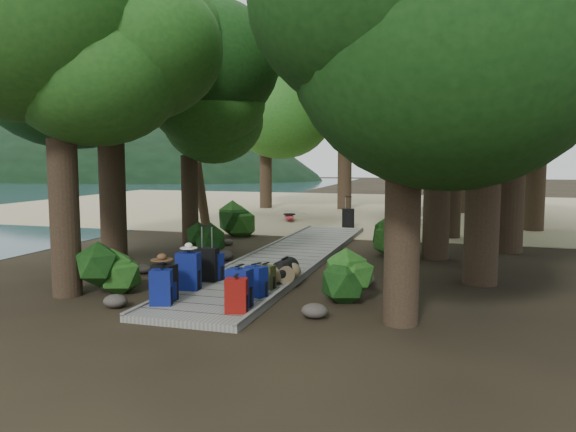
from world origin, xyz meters
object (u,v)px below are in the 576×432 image
(backpack_left_c, at_px, (188,269))
(backpack_right_b, at_px, (239,286))
(backpack_right_a, at_px, (236,294))
(kayak, at_px, (289,216))
(backpack_left_a, at_px, (161,285))
(backpack_left_d, at_px, (212,265))
(suitcase_on_boardwalk, at_px, (207,264))
(lone_suitcase_on_sand, at_px, (348,218))
(backpack_right_d, at_px, (266,276))
(duffel_right_khaki, at_px, (284,273))
(sun_lounger, at_px, (429,214))
(backpack_left_b, at_px, (165,280))
(backpack_right_c, at_px, (256,280))
(duffel_right_black, at_px, (285,269))

(backpack_left_c, height_order, backpack_right_b, backpack_left_c)
(backpack_right_a, height_order, kayak, backpack_right_a)
(backpack_left_a, bearing_deg, backpack_left_d, 72.40)
(suitcase_on_boardwalk, xyz_separation_m, lone_suitcase_on_sand, (1.00, 10.22, -0.09))
(backpack_right_b, height_order, suitcase_on_boardwalk, backpack_right_b)
(backpack_right_d, relative_size, duffel_right_khaki, 0.93)
(sun_lounger, bearing_deg, backpack_left_a, -96.77)
(backpack_left_c, relative_size, suitcase_on_boardwalk, 1.15)
(kayak, bearing_deg, lone_suitcase_on_sand, -51.65)
(duffel_right_khaki, bearing_deg, backpack_left_b, -154.84)
(backpack_left_a, distance_m, backpack_right_b, 1.34)
(backpack_right_b, bearing_deg, backpack_right_c, 93.08)
(kayak, bearing_deg, duffel_right_khaki, -94.41)
(backpack_right_b, height_order, sun_lounger, backpack_right_b)
(backpack_left_c, bearing_deg, suitcase_on_boardwalk, 79.47)
(duffel_right_black, xyz_separation_m, kayak, (-3.23, 11.32, -0.13))
(backpack_left_d, xyz_separation_m, backpack_right_a, (1.38, -2.14, 0.00))
(backpack_right_b, height_order, backpack_right_d, backpack_right_b)
(backpack_left_d, xyz_separation_m, backpack_right_c, (1.33, -1.04, -0.01))
(backpack_left_a, xyz_separation_m, suitcase_on_boardwalk, (-0.04, 1.93, 0.00))
(backpack_left_b, bearing_deg, backpack_left_c, 94.59)
(backpack_left_b, height_order, duffel_right_khaki, backpack_left_b)
(backpack_left_a, bearing_deg, kayak, 80.26)
(backpack_right_a, relative_size, suitcase_on_boardwalk, 0.91)
(backpack_left_c, relative_size, backpack_right_d, 1.58)
(backpack_right_d, bearing_deg, backpack_left_c, -149.85)
(suitcase_on_boardwalk, bearing_deg, lone_suitcase_on_sand, 82.88)
(suitcase_on_boardwalk, xyz_separation_m, sun_lounger, (3.83, 12.79, -0.13))
(backpack_left_c, height_order, backpack_left_d, backpack_left_c)
(backpack_right_b, bearing_deg, backpack_right_a, -70.19)
(backpack_right_d, relative_size, duffel_right_black, 0.74)
(backpack_left_d, height_order, suitcase_on_boardwalk, suitcase_on_boardwalk)
(kayak, height_order, sun_lounger, sun_lounger)
(backpack_left_b, bearing_deg, kayak, 103.79)
(backpack_left_a, height_order, backpack_left_c, backpack_left_c)
(duffel_right_black, relative_size, sun_lounger, 0.34)
(lone_suitcase_on_sand, bearing_deg, backpack_right_b, -97.04)
(backpack_right_c, distance_m, duffel_right_black, 1.51)
(backpack_left_c, xyz_separation_m, lone_suitcase_on_sand, (1.04, 10.99, -0.14))
(backpack_left_d, height_order, sun_lounger, backpack_left_d)
(duffel_right_khaki, bearing_deg, backpack_left_a, -149.29)
(backpack_left_b, xyz_separation_m, duffel_right_khaki, (1.57, 2.00, -0.17))
(backpack_left_a, distance_m, suitcase_on_boardwalk, 1.93)
(backpack_right_b, relative_size, lone_suitcase_on_sand, 1.02)
(backpack_right_c, bearing_deg, kayak, 127.67)
(backpack_left_a, height_order, backpack_left_b, backpack_left_b)
(backpack_left_b, xyz_separation_m, backpack_right_c, (1.44, 0.72, -0.05))
(backpack_right_b, xyz_separation_m, suitcase_on_boardwalk, (-1.34, 1.64, -0.02))
(backpack_left_c, bearing_deg, duffel_right_black, 34.44)
(backpack_left_b, bearing_deg, backpack_right_a, -7.74)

